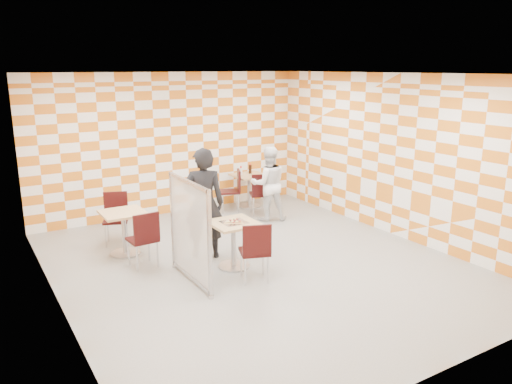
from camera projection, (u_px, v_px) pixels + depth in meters
room_shell at (240, 168)px, 8.14m from camera, size 7.00×7.00×7.00m
main_table at (234, 237)px, 7.83m from camera, size 0.70×0.70×0.75m
second_table at (249, 185)px, 11.25m from camera, size 0.70×0.70×0.75m
empty_table at (124, 226)px, 8.38m from camera, size 0.70×0.70×0.75m
chair_main_front at (256, 248)px, 7.25m from camera, size 0.54×0.55×0.92m
chair_second_front at (261, 191)px, 10.57m from camera, size 0.55×0.56×0.92m
chair_second_side at (234, 187)px, 10.89m from camera, size 0.56×0.56×0.92m
chair_empty_near at (144, 235)px, 7.78m from camera, size 0.45×0.46×0.92m
chair_empty_far at (116, 214)px, 8.93m from camera, size 0.55×0.55×0.92m
partition at (190, 231)px, 7.22m from camera, size 0.08×1.38×1.55m
man_dark at (204, 203)px, 8.17m from camera, size 0.80×0.68×1.85m
man_white at (268, 184)px, 10.22m from camera, size 0.90×0.80×1.54m
pizza_on_foil at (234, 221)px, 7.75m from camera, size 0.40×0.40×0.04m
sport_bottle at (241, 171)px, 11.14m from camera, size 0.06×0.06×0.20m
soda_bottle at (250, 169)px, 11.28m from camera, size 0.07×0.07×0.23m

